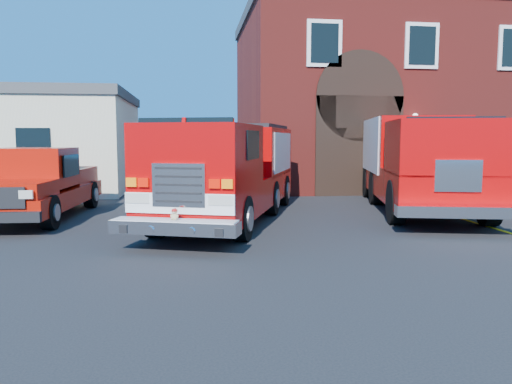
{
  "coord_description": "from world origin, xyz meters",
  "views": [
    {
      "loc": [
        -1.19,
        -10.45,
        2.3
      ],
      "look_at": [
        0.0,
        -1.2,
        1.3
      ],
      "focal_mm": 35.0,
      "sensor_mm": 36.0,
      "label": 1
    }
  ],
  "objects": [
    {
      "name": "ground",
      "position": [
        0.0,
        0.0,
        0.0
      ],
      "size": [
        100.0,
        100.0,
        0.0
      ],
      "primitive_type": "plane",
      "color": "black",
      "rests_on": "ground"
    },
    {
      "name": "parking_stripe_near",
      "position": [
        6.5,
        1.0,
        0.0
      ],
      "size": [
        0.12,
        3.0,
        0.01
      ],
      "primitive_type": "cube",
      "color": "yellow",
      "rests_on": "ground"
    },
    {
      "name": "parking_stripe_mid",
      "position": [
        6.5,
        4.0,
        0.0
      ],
      "size": [
        0.12,
        3.0,
        0.01
      ],
      "primitive_type": "cube",
      "color": "yellow",
      "rests_on": "ground"
    },
    {
      "name": "parking_stripe_far",
      "position": [
        6.5,
        7.0,
        0.0
      ],
      "size": [
        0.12,
        3.0,
        0.01
      ],
      "primitive_type": "cube",
      "color": "yellow",
      "rests_on": "ground"
    },
    {
      "name": "fire_station",
      "position": [
        8.99,
        13.98,
        4.25
      ],
      "size": [
        15.2,
        10.2,
        8.45
      ],
      "color": "maroon",
      "rests_on": "ground"
    },
    {
      "name": "side_building",
      "position": [
        -9.0,
        13.0,
        2.2
      ],
      "size": [
        10.2,
        8.2,
        4.35
      ],
      "color": "beige",
      "rests_on": "ground"
    },
    {
      "name": "fire_engine",
      "position": [
        -0.09,
        3.74,
        1.43
      ],
      "size": [
        5.25,
        9.3,
        2.77
      ],
      "color": "black",
      "rests_on": "ground"
    },
    {
      "name": "pickup_truck",
      "position": [
        -5.64,
        4.65,
        0.97
      ],
      "size": [
        2.56,
        6.35,
        2.04
      ],
      "color": "black",
      "rests_on": "ground"
    },
    {
      "name": "secondary_truck",
      "position": [
        6.15,
        5.01,
        1.64
      ],
      "size": [
        4.93,
        9.66,
        3.0
      ],
      "color": "black",
      "rests_on": "ground"
    }
  ]
}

